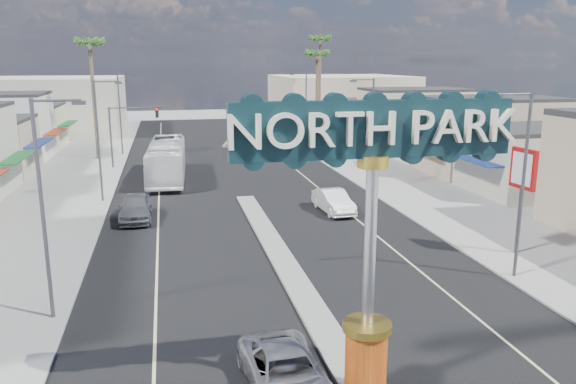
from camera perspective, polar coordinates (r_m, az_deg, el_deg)
name	(u,v)px	position (r m, az deg, el deg)	size (l,w,h in m)	color
ground	(243,195)	(44.42, -4.58, -0.33)	(160.00, 160.00, 0.00)	gray
road	(243,195)	(44.42, -4.58, -0.32)	(20.00, 120.00, 0.01)	black
median_island	(285,264)	(29.28, -0.28, -7.37)	(1.30, 30.00, 0.16)	gray
sidewalk_left	(55,204)	(44.81, -22.61, -1.12)	(8.00, 120.00, 0.12)	gray
sidewalk_right	(408,186)	(48.24, 12.13, 0.57)	(8.00, 120.00, 0.12)	gray
storefront_row_right	(446,130)	(63.65, 15.71, 6.08)	(12.00, 42.00, 6.00)	#B7B29E
backdrop_far_left	(50,105)	(89.54, -22.98, 8.11)	(20.00, 20.00, 8.00)	#B7B29E
backdrop_far_right	(340,101)	(92.29, 5.28, 9.21)	(20.00, 20.00, 8.00)	beige
gateway_sign	(371,218)	(16.46, 8.44, -2.61)	(8.20, 1.50, 9.15)	red
traffic_signal_left	(129,125)	(57.24, -15.82, 6.61)	(5.09, 0.45, 6.00)	#47474C
traffic_signal_right	(311,120)	(59.04, 2.40, 7.28)	(5.09, 0.45, 6.00)	#47474C
streetlight_l_near	(46,200)	(23.90, -23.39, -0.73)	(2.03, 0.22, 9.00)	#47474C
streetlight_l_mid	(100,135)	(43.40, -18.55, 5.51)	(2.03, 0.22, 9.00)	#47474C
streetlight_l_far	(121,110)	(65.20, -16.58, 8.01)	(2.03, 0.22, 9.00)	#47474C
streetlight_r_near	(521,177)	(28.44, 22.55, 1.44)	(2.03, 0.22, 9.00)	#47474C
streetlight_r_mid	(370,128)	(46.05, 8.35, 6.46)	(2.03, 0.22, 9.00)	#47474C
streetlight_r_far	(305,107)	(67.00, 1.70, 8.67)	(2.03, 0.22, 9.00)	#47474C
palm_left_far	(90,49)	(63.25, -19.48, 13.51)	(2.60, 2.60, 13.10)	brown
palm_right_mid	(317,59)	(71.31, 3.00, 13.39)	(2.60, 2.60, 12.10)	brown
palm_right_far	(320,45)	(77.65, 3.28, 14.68)	(2.60, 2.60, 14.10)	brown
suv_left	(286,373)	(18.67, -0.19, -17.96)	(2.36, 5.13, 1.42)	#B4B4B9
car_parked_left	(136,207)	(38.64, -15.22, -1.49)	(2.06, 5.12, 1.75)	slate
car_parked_right	(333,201)	(39.33, 4.63, -0.93)	(1.67, 4.78, 1.57)	silver
city_bus	(167,160)	(50.90, -12.21, 3.18)	(2.96, 12.65, 3.52)	white
bank_pylon_sign	(523,175)	(32.24, 22.76, 1.62)	(0.42, 1.81, 5.75)	#47474C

